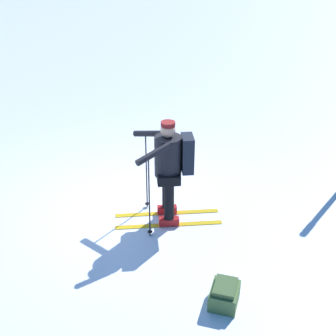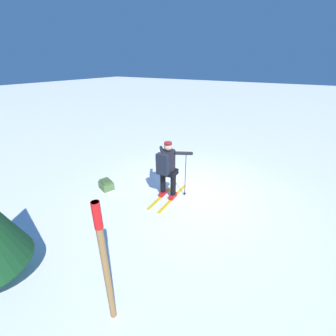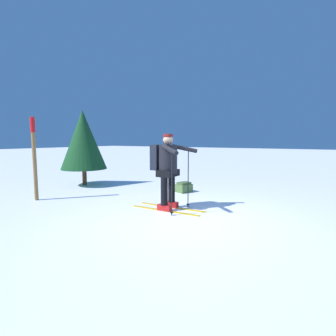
# 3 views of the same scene
# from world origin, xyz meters

# --- Properties ---
(ground_plane) EXTENTS (80.00, 80.00, 0.00)m
(ground_plane) POSITION_xyz_m (0.00, 0.00, 0.00)
(ground_plane) COLOR white
(skier) EXTENTS (1.64, 1.05, 1.62)m
(skier) POSITION_xyz_m (0.67, -0.40, 0.95)
(skier) COLOR gold
(skier) RESTS_ON ground_plane
(dropped_backpack) EXTENTS (0.45, 0.50, 0.29)m
(dropped_backpack) POSITION_xyz_m (1.23, -2.22, 0.14)
(dropped_backpack) COLOR #4C6B38
(dropped_backpack) RESTS_ON ground_plane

